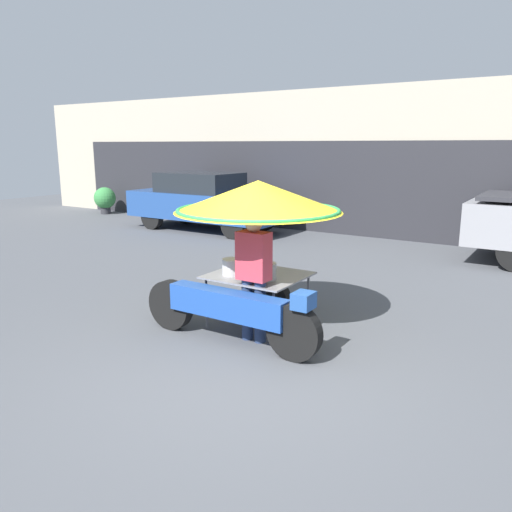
{
  "coord_description": "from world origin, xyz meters",
  "views": [
    {
      "loc": [
        2.72,
        -3.96,
        2.3
      ],
      "look_at": [
        -0.57,
        1.15,
        0.94
      ],
      "focal_mm": 35.0,
      "sensor_mm": 36.0,
      "label": 1
    }
  ],
  "objects_px": {
    "parked_car": "(205,201)",
    "potted_plant": "(105,199)",
    "vendor_person": "(254,272)",
    "vendor_motorcycle_cart": "(255,214)"
  },
  "relations": [
    {
      "from": "potted_plant",
      "to": "vendor_motorcycle_cart",
      "type": "bearing_deg",
      "value": -31.99
    },
    {
      "from": "vendor_person",
      "to": "parked_car",
      "type": "height_order",
      "value": "parked_car"
    },
    {
      "from": "parked_car",
      "to": "vendor_motorcycle_cart",
      "type": "bearing_deg",
      "value": -46.91
    },
    {
      "from": "vendor_person",
      "to": "parked_car",
      "type": "xyz_separation_m",
      "value": [
        -5.46,
        5.98,
        -0.04
      ]
    },
    {
      "from": "parked_car",
      "to": "potted_plant",
      "type": "xyz_separation_m",
      "value": [
        -4.9,
        0.73,
        -0.29
      ]
    },
    {
      "from": "potted_plant",
      "to": "vendor_person",
      "type": "bearing_deg",
      "value": -32.9
    },
    {
      "from": "vendor_motorcycle_cart",
      "to": "vendor_person",
      "type": "bearing_deg",
      "value": -59.96
    },
    {
      "from": "parked_car",
      "to": "potted_plant",
      "type": "relative_size",
      "value": 4.96
    },
    {
      "from": "parked_car",
      "to": "vendor_person",
      "type": "bearing_deg",
      "value": -47.58
    },
    {
      "from": "vendor_person",
      "to": "parked_car",
      "type": "distance_m",
      "value": 8.09
    }
  ]
}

